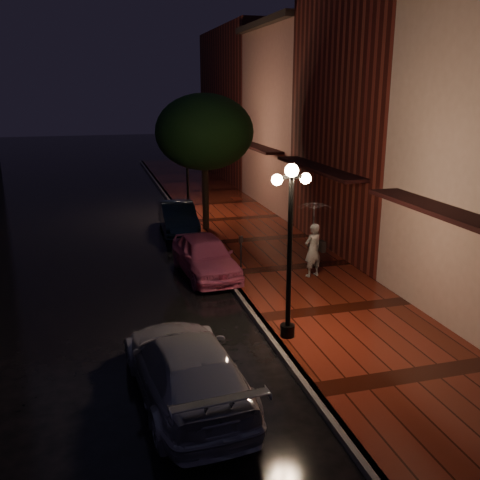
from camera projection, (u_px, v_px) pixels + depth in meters
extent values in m
plane|color=black|center=(226.00, 277.00, 17.93)|extent=(120.00, 120.00, 0.00)
cube|color=#46160C|center=(289.00, 269.00, 18.49)|extent=(4.50, 60.00, 0.15)
cube|color=#595451|center=(226.00, 275.00, 17.91)|extent=(0.25, 60.00, 0.15)
cube|color=#511914|center=(392.00, 105.00, 20.08)|extent=(5.00, 8.00, 11.00)
cube|color=#8C5951|center=(309.00, 121.00, 27.77)|extent=(5.00, 8.00, 9.00)
cube|color=#511914|center=(254.00, 105.00, 36.91)|extent=(5.00, 12.00, 10.00)
cylinder|color=black|center=(289.00, 260.00, 12.80)|extent=(0.12, 0.12, 4.00)
cylinder|color=black|center=(287.00, 330.00, 13.30)|extent=(0.36, 0.36, 0.30)
cube|color=black|center=(292.00, 177.00, 12.25)|extent=(0.70, 0.08, 0.08)
sphere|color=#FFD399|center=(292.00, 170.00, 12.21)|extent=(0.32, 0.32, 0.32)
sphere|color=#FFD399|center=(277.00, 180.00, 12.18)|extent=(0.26, 0.26, 0.26)
sphere|color=#FFD399|center=(306.00, 178.00, 12.35)|extent=(0.26, 0.26, 0.26)
cylinder|color=black|center=(187.00, 174.00, 25.78)|extent=(0.12, 0.12, 4.00)
cylinder|color=black|center=(188.00, 211.00, 26.29)|extent=(0.36, 0.36, 0.30)
cube|color=black|center=(186.00, 132.00, 25.23)|extent=(0.70, 0.08, 0.08)
sphere|color=#FFD399|center=(186.00, 128.00, 25.19)|extent=(0.32, 0.32, 0.32)
sphere|color=#FFD399|center=(179.00, 133.00, 25.16)|extent=(0.26, 0.26, 0.26)
sphere|color=#FFD399|center=(194.00, 132.00, 25.34)|extent=(0.26, 0.26, 0.26)
cylinder|color=black|center=(205.00, 193.00, 23.17)|extent=(0.28, 0.28, 3.20)
ellipsoid|color=black|center=(204.00, 132.00, 22.46)|extent=(4.16, 4.16, 3.20)
sphere|color=black|center=(217.00, 144.00, 23.36)|extent=(1.80, 1.80, 1.80)
sphere|color=black|center=(194.00, 146.00, 21.80)|extent=(1.80, 1.80, 1.80)
imported|color=#C35078|center=(205.00, 256.00, 17.96)|extent=(1.95, 4.18, 1.39)
imported|color=black|center=(178.00, 217.00, 23.38)|extent=(1.56, 4.11, 1.34)
imported|color=#AAAAB2|center=(186.00, 368.00, 10.73)|extent=(2.35, 4.99, 1.41)
imported|color=silver|center=(313.00, 250.00, 17.39)|extent=(0.75, 0.61, 1.78)
imported|color=silver|center=(314.00, 216.00, 17.08)|extent=(1.04, 1.06, 0.95)
cylinder|color=black|center=(313.00, 238.00, 17.28)|extent=(0.02, 0.02, 1.42)
cube|color=black|center=(322.00, 246.00, 17.39)|extent=(0.14, 0.33, 0.36)
cylinder|color=black|center=(241.00, 258.00, 17.74)|extent=(0.06, 0.06, 1.08)
cube|color=black|center=(241.00, 239.00, 17.57)|extent=(0.13, 0.11, 0.22)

